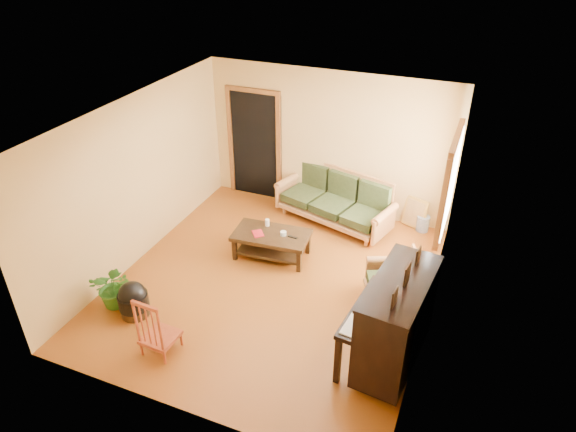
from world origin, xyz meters
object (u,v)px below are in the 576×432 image
at_px(footstool, 134,303).
at_px(sofa, 334,200).
at_px(potted_plant, 114,287).
at_px(coffee_table, 272,245).
at_px(armchair, 392,280).
at_px(piano, 396,323).
at_px(red_chair, 158,324).
at_px(ceramic_crock, 423,223).

bearing_deg(footstool, sofa, 62.36).
height_order(footstool, potted_plant, potted_plant).
bearing_deg(coffee_table, armchair, -11.81).
distance_m(piano, potted_plant, 3.88).
height_order(sofa, footstool, sofa).
relative_size(sofa, piano, 1.48).
distance_m(piano, red_chair, 2.90).
bearing_deg(potted_plant, ceramic_crock, 44.70).
bearing_deg(red_chair, potted_plant, 158.20).
relative_size(coffee_table, armchair, 1.50).
bearing_deg(ceramic_crock, sofa, -168.64).
distance_m(sofa, coffee_table, 1.54).
height_order(sofa, ceramic_crock, sofa).
bearing_deg(footstool, potted_plant, 169.68).
bearing_deg(red_chair, footstool, 152.11).
distance_m(coffee_table, red_chair, 2.48).
xyz_separation_m(armchair, footstool, (-3.22, -1.57, -0.20)).
distance_m(footstool, red_chair, 0.88).
distance_m(armchair, ceramic_crock, 2.16).
height_order(armchair, red_chair, red_chair).
bearing_deg(sofa, armchair, -35.96).
xyz_separation_m(coffee_table, red_chair, (-0.46, -2.43, 0.22)).
bearing_deg(sofa, red_chair, -89.48).
xyz_separation_m(sofa, ceramic_crock, (1.54, 0.31, -0.31)).
relative_size(footstool, red_chair, 0.47).
xyz_separation_m(armchair, potted_plant, (-3.59, -1.51, -0.08)).
height_order(coffee_table, potted_plant, potted_plant).
relative_size(footstool, potted_plant, 0.65).
xyz_separation_m(piano, ceramic_crock, (-0.16, 3.24, -0.49)).
distance_m(red_chair, ceramic_crock, 4.90).
distance_m(armchair, footstool, 3.59).
xyz_separation_m(coffee_table, footstool, (-1.19, -2.00, -0.02)).
xyz_separation_m(footstool, ceramic_crock, (3.33, 3.72, -0.06)).
distance_m(footstool, potted_plant, 0.39).
bearing_deg(ceramic_crock, potted_plant, -135.30).
bearing_deg(coffee_table, footstool, -120.88).
xyz_separation_m(footstool, potted_plant, (-0.36, 0.07, 0.12)).
xyz_separation_m(piano, potted_plant, (-3.85, -0.41, -0.31)).
bearing_deg(coffee_table, potted_plant, -128.86).
bearing_deg(footstool, armchair, 26.01).
xyz_separation_m(armchair, ceramic_crock, (0.10, 2.14, -0.26)).
xyz_separation_m(red_chair, ceramic_crock, (2.60, 4.15, -0.30)).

